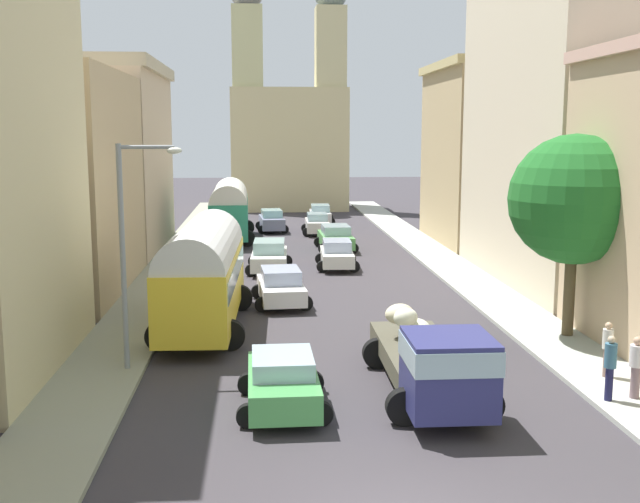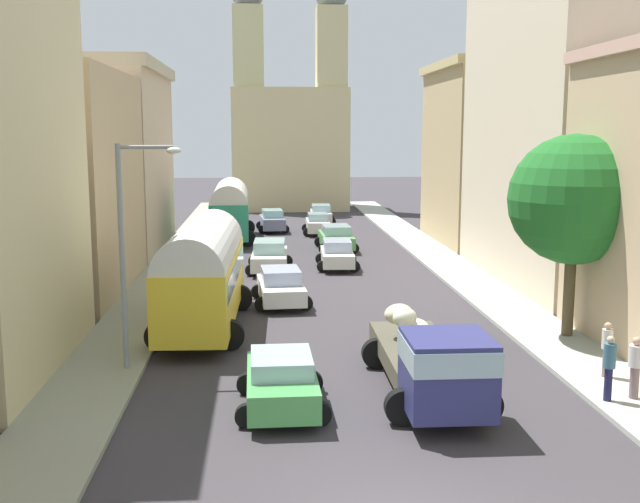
# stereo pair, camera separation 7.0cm
# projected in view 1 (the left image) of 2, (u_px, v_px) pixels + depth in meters

# --- Properties ---
(ground_plane) EXTENTS (154.00, 154.00, 0.00)m
(ground_plane) POSITION_uv_depth(u_px,v_px,m) (310.00, 266.00, 40.18)
(ground_plane) COLOR #383438
(sidewalk_left) EXTENTS (2.50, 70.00, 0.14)m
(sidewalk_left) POSITION_uv_depth(u_px,v_px,m) (171.00, 266.00, 39.62)
(sidewalk_left) COLOR gray
(sidewalk_left) RESTS_ON ground
(sidewalk_right) EXTENTS (2.50, 70.00, 0.14)m
(sidewalk_right) POSITION_uv_depth(u_px,v_px,m) (445.00, 263.00, 40.71)
(sidewalk_right) COLOR #ABADA3
(sidewalk_right) RESTS_ON ground
(building_left_2) EXTENTS (5.03, 11.42, 9.61)m
(building_left_2) POSITION_uv_depth(u_px,v_px,m) (64.00, 183.00, 32.94)
(building_left_2) COLOR tan
(building_left_2) RESTS_ON ground
(building_left_3) EXTENTS (6.27, 12.69, 10.97)m
(building_left_3) POSITION_uv_depth(u_px,v_px,m) (111.00, 157.00, 45.04)
(building_left_3) COLOR tan
(building_left_3) RESTS_ON ground
(building_right_2) EXTENTS (4.13, 13.94, 13.92)m
(building_right_2) POSITION_uv_depth(u_px,v_px,m) (547.00, 133.00, 34.86)
(building_right_2) COLOR beige
(building_right_2) RESTS_ON ground
(building_right_3) EXTENTS (6.22, 10.43, 11.21)m
(building_right_3) POSITION_uv_depth(u_px,v_px,m) (483.00, 154.00, 47.60)
(building_right_3) COLOR tan
(building_right_3) RESTS_ON ground
(distant_church) EXTENTS (10.25, 6.30, 20.18)m
(distant_church) POSITION_uv_depth(u_px,v_px,m) (289.00, 133.00, 68.00)
(distant_church) COLOR #CCBB88
(distant_church) RESTS_ON ground
(parked_bus_0) EXTENTS (3.40, 9.05, 3.88)m
(parked_bus_0) POSITION_uv_depth(u_px,v_px,m) (203.00, 270.00, 27.14)
(parked_bus_0) COLOR yellow
(parked_bus_0) RESTS_ON ground
(parked_bus_1) EXTENTS (3.32, 8.89, 3.85)m
(parked_bus_1) POSITION_uv_depth(u_px,v_px,m) (230.00, 208.00, 49.13)
(parked_bus_1) COLOR #2B926D
(parked_bus_1) RESTS_ON ground
(cargo_truck_0) EXTENTS (2.93, 7.54, 2.27)m
(cargo_truck_0) POSITION_uv_depth(u_px,v_px,m) (433.00, 360.00, 19.72)
(cargo_truck_0) COLOR navy
(cargo_truck_0) RESTS_ON ground
(car_0) EXTENTS (2.27, 3.88, 1.48)m
(car_0) POSITION_uv_depth(u_px,v_px,m) (337.00, 254.00, 39.36)
(car_0) COLOR silver
(car_0) RESTS_ON ground
(car_1) EXTENTS (2.44, 4.34, 1.49)m
(car_1) POSITION_uv_depth(u_px,v_px,m) (336.00, 237.00, 45.41)
(car_1) COLOR #569B4D
(car_1) RESTS_ON ground
(car_2) EXTENTS (2.14, 3.67, 1.47)m
(car_2) POSITION_uv_depth(u_px,v_px,m) (317.00, 224.00, 52.26)
(car_2) COLOR silver
(car_2) RESTS_ON ground
(car_3) EXTENTS (2.22, 4.03, 1.45)m
(car_3) POSITION_uv_depth(u_px,v_px,m) (320.00, 214.00, 58.43)
(car_3) COLOR silver
(car_3) RESTS_ON ground
(car_4) EXTENTS (2.38, 3.80, 1.45)m
(car_4) POSITION_uv_depth(u_px,v_px,m) (283.00, 381.00, 19.39)
(car_4) COLOR #4A9C50
(car_4) RESTS_ON ground
(car_5) EXTENTS (2.48, 4.08, 1.49)m
(car_5) POSITION_uv_depth(u_px,v_px,m) (281.00, 286.00, 31.17)
(car_5) COLOR white
(car_5) RESTS_ON ground
(car_6) EXTENTS (2.44, 4.40, 1.59)m
(car_6) POSITION_uv_depth(u_px,v_px,m) (269.00, 256.00, 38.50)
(car_6) COLOR silver
(car_6) RESTS_ON ground
(car_7) EXTENTS (2.33, 3.99, 1.56)m
(car_7) POSITION_uv_depth(u_px,v_px,m) (272.00, 221.00, 53.73)
(car_7) COLOR slate
(car_7) RESTS_ON ground
(pedestrian_1) EXTENTS (0.36, 0.36, 1.86)m
(pedestrian_1) POSITION_uv_depth(u_px,v_px,m) (610.00, 365.00, 19.61)
(pedestrian_1) COLOR #1C1C42
(pedestrian_1) RESTS_ON ground
(pedestrian_2) EXTENTS (0.39, 0.39, 1.73)m
(pedestrian_2) POSITION_uv_depth(u_px,v_px,m) (607.00, 347.00, 21.53)
(pedestrian_2) COLOR #80635C
(pedestrian_2) RESTS_ON ground
(pedestrian_3) EXTENTS (0.42, 0.42, 1.79)m
(pedestrian_3) POSITION_uv_depth(u_px,v_px,m) (636.00, 365.00, 19.80)
(pedestrian_3) COLOR slate
(pedestrian_3) RESTS_ON ground
(streetlamp_near) EXTENTS (1.86, 0.28, 6.70)m
(streetlamp_near) POSITION_uv_depth(u_px,v_px,m) (131.00, 238.00, 21.87)
(streetlamp_near) COLOR gray
(streetlamp_near) RESTS_ON ground
(roadside_tree_1) EXTENTS (4.35, 4.35, 6.97)m
(roadside_tree_1) POSITION_uv_depth(u_px,v_px,m) (574.00, 200.00, 25.37)
(roadside_tree_1) COLOR brown
(roadside_tree_1) RESTS_ON ground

